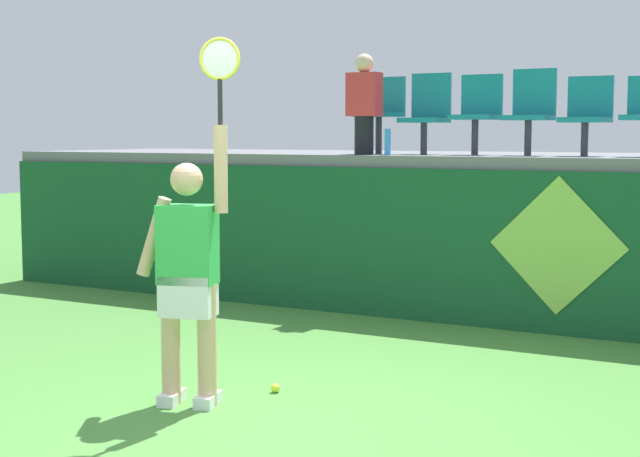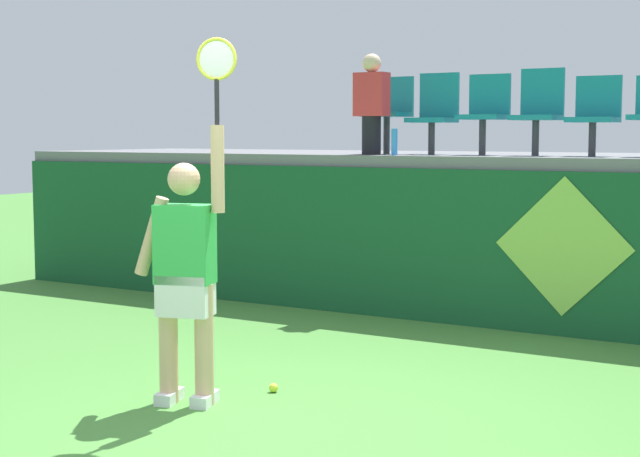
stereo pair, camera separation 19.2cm
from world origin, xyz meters
name	(u,v)px [view 1 (the left image)]	position (x,y,z in m)	size (l,w,h in m)	color
ground_plane	(271,427)	(0.00, 0.00, 0.00)	(40.00, 40.00, 0.00)	#478438
court_back_wall	(478,248)	(0.00, 3.75, 0.75)	(11.93, 0.20, 1.50)	#144C28
spectator_platform	(522,160)	(0.00, 5.05, 1.56)	(11.93, 2.70, 0.12)	slate
tennis_player	(189,270)	(-0.75, 0.17, 0.92)	(0.73, 0.36, 2.47)	white
tennis_ball	(275,388)	(-0.41, 0.71, 0.03)	(0.07, 0.07, 0.07)	#D1E533
water_bottle	(388,142)	(-1.03, 3.88, 1.76)	(0.06, 0.06, 0.27)	#338CE5
stadium_chair_0	(382,109)	(-1.38, 4.47, 2.10)	(0.44, 0.42, 0.83)	#38383D
stadium_chair_1	(427,111)	(-0.86, 4.48, 2.08)	(0.44, 0.42, 0.86)	#38383D
stadium_chair_2	(478,110)	(-0.29, 4.48, 2.08)	(0.44, 0.42, 0.83)	#38383D
stadium_chair_3	(531,108)	(0.26, 4.48, 2.09)	(0.44, 0.42, 0.87)	#38383D
stadium_chair_4	(587,112)	(0.82, 4.47, 2.05)	(0.44, 0.42, 0.78)	#38383D
spectator_0	(364,102)	(-1.38, 4.05, 2.16)	(0.34, 0.20, 1.04)	black
wall_signage_mount	(555,335)	(0.79, 3.64, 0.00)	(1.27, 0.01, 1.46)	#144C28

